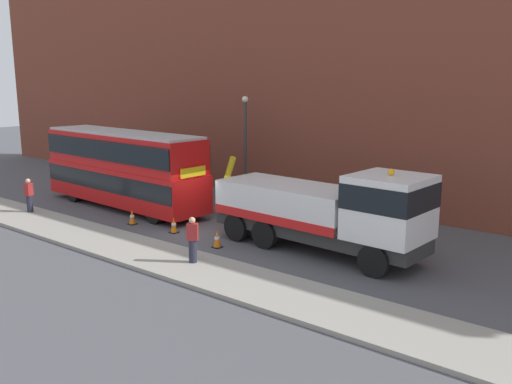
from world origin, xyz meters
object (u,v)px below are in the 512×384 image
traffic_cone_near_bus (132,217)px  traffic_cone_midway (174,225)px  pedestrian_bystander (193,240)px  double_decker_bus (123,166)px  pedestrian_onlooker (29,196)px  recovery_tow_truck (326,210)px  traffic_cone_near_truck (217,239)px  street_lamp (245,139)px

traffic_cone_near_bus → traffic_cone_midway: bearing=5.2°
pedestrian_bystander → traffic_cone_near_bus: bearing=34.9°
double_decker_bus → traffic_cone_midway: size_ratio=15.47×
pedestrian_onlooker → traffic_cone_near_bus: (5.53, 2.03, -0.64)m
recovery_tow_truck → traffic_cone_near_truck: size_ratio=14.17×
pedestrian_onlooker → traffic_cone_near_truck: 11.30m
pedestrian_onlooker → recovery_tow_truck: bearing=-9.3°
traffic_cone_near_truck → street_lamp: 9.52m
recovery_tow_truck → double_decker_bus: double_decker_bus is taller
street_lamp → pedestrian_bystander: bearing=-60.0°
recovery_tow_truck → pedestrian_onlooker: (-14.93, -4.02, -0.77)m
traffic_cone_near_bus → traffic_cone_near_truck: same height
recovery_tow_truck → traffic_cone_near_bus: 9.71m
traffic_cone_near_truck → double_decker_bus: bearing=165.9°
traffic_cone_near_bus → traffic_cone_near_truck: (5.60, -0.17, 0.00)m
traffic_cone_near_bus → street_lamp: size_ratio=0.12×
pedestrian_onlooker → pedestrian_bystander: bearing=-26.1°
pedestrian_bystander → traffic_cone_near_truck: 2.47m
double_decker_bus → pedestrian_bystander: double_decker_bus is taller
pedestrian_onlooker → pedestrian_bystander: (11.99, -0.37, 0.00)m
double_decker_bus → traffic_cone_near_truck: bearing=-11.1°
pedestrian_onlooker → pedestrian_bystander: 12.00m
double_decker_bus → traffic_cone_midway: bearing=-14.3°
pedestrian_bystander → street_lamp: bearing=-4.7°
double_decker_bus → traffic_cone_near_bus: (3.11, -2.02, -1.89)m
pedestrian_onlooker → traffic_cone_midway: pedestrian_onlooker is taller
pedestrian_bystander → traffic_cone_near_bus: size_ratio=2.38×
traffic_cone_near_bus → traffic_cone_midway: 2.62m
pedestrian_onlooker → traffic_cone_near_bus: 5.92m
traffic_cone_near_bus → pedestrian_bystander: bearing=-20.3°
double_decker_bus → traffic_cone_near_bus: 4.17m
street_lamp → recovery_tow_truck: bearing=-32.2°
double_decker_bus → recovery_tow_truck: bearing=2.8°
pedestrian_onlooker → pedestrian_bystander: same height
double_decker_bus → pedestrian_bystander: (9.57, -4.41, -1.25)m
traffic_cone_near_truck → pedestrian_onlooker: bearing=-170.5°
double_decker_bus → pedestrian_onlooker: bearing=-117.9°
traffic_cone_midway → traffic_cone_near_truck: (3.00, -0.41, 0.00)m
double_decker_bus → street_lamp: 6.78m
double_decker_bus → street_lamp: (3.91, 5.40, 1.24)m
pedestrian_bystander → recovery_tow_truck: bearing=-68.5°
recovery_tow_truck → pedestrian_bystander: bearing=-120.9°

